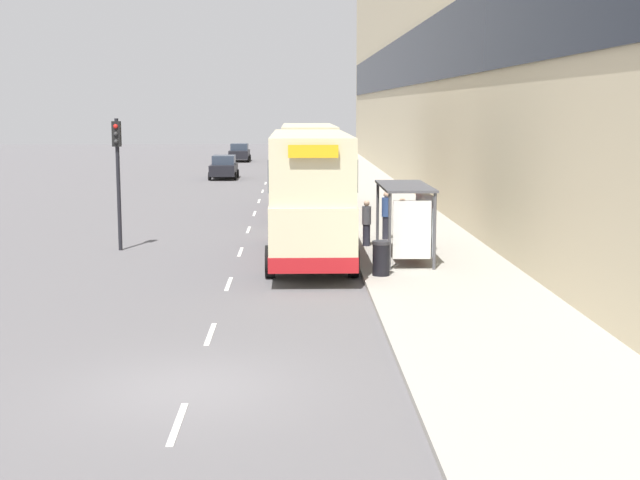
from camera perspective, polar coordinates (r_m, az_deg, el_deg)
The scene contains 23 objects.
ground_plane at distance 16.92m, azimuth -8.27°, elevation -9.36°, with size 220.00×220.00×0.00m, color #5B595B.
pavement at distance 54.92m, azimuth 3.09°, elevation 3.16°, with size 5.00×93.00×0.14m.
terrace_facade at distance 55.29m, azimuth 7.38°, elevation 12.37°, with size 3.10×93.00×17.95m.
lane_mark_0 at distance 15.13m, azimuth -9.10°, elevation -11.53°, with size 0.12×2.00×0.01m.
lane_mark_1 at distance 20.71m, azimuth -7.03°, elevation -5.99°, with size 0.12×2.00×0.01m.
lane_mark_2 at distance 26.40m, azimuth -5.86°, elevation -2.81°, with size 0.12×2.00×0.01m.
lane_mark_3 at distance 32.16m, azimuth -5.11°, elevation -0.76°, with size 0.12×2.00×0.01m.
lane_mark_4 at distance 37.95m, azimuth -4.60°, elevation 0.66°, with size 0.12×2.00×0.01m.
lane_mark_5 at distance 43.76m, azimuth -4.22°, elevation 1.70°, with size 0.12×2.00×0.01m.
lane_mark_6 at distance 49.58m, azimuth -3.92°, elevation 2.51°, with size 0.12×2.00×0.01m.
lane_mark_7 at distance 55.41m, azimuth -3.69°, elevation 3.14°, with size 0.12×2.00×0.01m.
lane_mark_8 at distance 61.25m, azimuth -3.51°, elevation 3.65°, with size 0.12×2.00×0.01m.
bus_shelter at distance 29.35m, azimuth 5.84°, elevation 2.02°, with size 1.60×4.20×2.48m.
double_decker_bus_near at distance 30.19m, azimuth -0.65°, elevation 3.02°, with size 2.85×10.58×4.30m.
double_decker_bus_ahead at distance 43.78m, azimuth -0.75°, elevation 4.73°, with size 2.85×11.01×4.30m.
car_0 at distance 86.30m, azimuth -5.18°, elevation 5.60°, with size 2.04×4.33×1.72m.
car_1 at distance 65.35m, azimuth -6.18°, elevation 4.66°, with size 2.01×4.25×1.70m.
pedestrian_at_shelter at distance 31.35m, azimuth 6.99°, elevation 0.89°, with size 0.35×0.35×1.78m.
pedestrian_1 at distance 32.34m, azimuth 5.27°, elevation 1.16°, with size 0.35×0.35×1.79m.
pedestrian_2 at distance 32.50m, azimuth 3.00°, elevation 1.12°, with size 0.33×0.33×1.67m.
pedestrian_3 at distance 34.21m, azimuth 4.27°, elevation 1.62°, with size 0.36×0.36×1.84m.
litter_bin at distance 26.84m, azimuth 3.93°, elevation -1.16°, with size 0.55×0.55×1.05m.
traffic_light_far_kerb at distance 32.91m, azimuth -12.83°, elevation 4.89°, with size 0.30×0.32×4.77m.
Camera 1 is at (1.93, -15.99, 5.16)m, focal length 50.00 mm.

